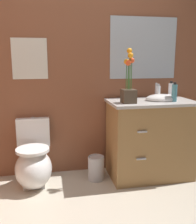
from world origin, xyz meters
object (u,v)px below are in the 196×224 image
Objects in this scene: toilet at (34,163)px; vanity_cabinet at (150,138)px; wall_mirror at (143,48)px; flower_vase at (129,87)px; hand_wash_bottle at (174,93)px; soap_bottle at (171,90)px; lotion_bottle at (158,92)px; wall_poster at (30,59)px; trash_bin at (96,168)px.

vanity_cabinet reaches higher than toilet.
flower_vase is at bearing -127.16° from wall_mirror.
hand_wash_bottle reaches higher than toilet.
wall_mirror is at bearing 118.50° from hand_wash_bottle.
toilet is at bearing -176.47° from soap_bottle.
vanity_cabinet reaches higher than lotion_bottle.
wall_mirror is at bearing 119.82° from lotion_bottle.
lotion_bottle is 0.54m from wall_mirror.
wall_mirror reaches higher than toilet.
wall_poster is at bearing 158.74° from flower_vase.
lotion_bottle is at bearing -8.15° from wall_poster.
flower_vase is 3.20× the size of lotion_bottle.
toilet is at bearing 178.83° from vanity_cabinet.
wall_poster is (0.00, 0.27, 1.09)m from toilet.
flower_vase reaches higher than trash_bin.
soap_bottle is at bearing 3.53° from toilet.
hand_wash_bottle is 1.19m from trash_bin.
hand_wash_bottle is at bearing -25.61° from vanity_cabinet.
lotion_bottle is 0.64× the size of trash_bin.
hand_wash_bottle reaches higher than lotion_bottle.
wall_mirror is (1.29, 0.00, 0.12)m from wall_poster.
wall_poster reaches higher than toilet.
vanity_cabinet is at bearing -1.17° from toilet.
toilet is at bearing -90.00° from wall_poster.
vanity_cabinet is at bearing -12.82° from wall_poster.
soap_bottle reaches higher than lotion_bottle.
trash_bin is (-0.73, -0.08, -0.82)m from lotion_bottle.
wall_mirror is at bearing 24.38° from trash_bin.
vanity_cabinet is 0.57m from hand_wash_bottle.
trash_bin is (-0.91, -0.11, -0.83)m from soap_bottle.
wall_mirror reaches higher than lotion_bottle.
toilet is 1.24× the size of flower_vase.
flower_vase is (-0.30, -0.09, 0.59)m from vanity_cabinet.
vanity_cabinet is 0.53m from lotion_bottle.
toilet is 1.12m from wall_poster.
lotion_bottle is at bearing 24.49° from flower_vase.
lotion_bottle is 0.40× the size of wall_poster.
hand_wash_bottle is at bearing -61.50° from wall_mirror.
flower_vase is at bearing -21.26° from wall_poster.
wall_mirror is (0.62, 0.28, 1.31)m from trash_bin.
wall_poster is at bearing 90.00° from toilet.
vanity_cabinet is (1.29, -0.03, 0.21)m from toilet.
vanity_cabinet is 0.69m from trash_bin.
vanity_cabinet is 1.04m from wall_mirror.
toilet reaches higher than trash_bin.
lotion_bottle is at bearing 117.10° from hand_wash_bottle.
wall_mirror is (0.29, 0.39, 0.40)m from flower_vase.
hand_wash_bottle is at bearing -7.97° from trash_bin.
wall_poster is (-0.67, 0.28, 1.19)m from trash_bin.
vanity_cabinet is 1.32× the size of wall_mirror.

